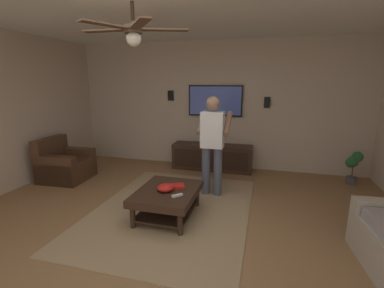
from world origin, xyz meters
name	(u,v)px	position (x,y,z in m)	size (l,w,h in m)	color
ground_plane	(168,236)	(0.00, 0.00, 0.00)	(7.53, 7.53, 0.00)	olive
wall_back_tv	(215,106)	(3.06, 0.00, 1.36)	(0.10, 6.48, 2.71)	#BCA893
area_rug	(172,209)	(0.68, 0.18, 0.01)	(2.95, 2.23, 0.01)	#9E8460
armchair	(65,165)	(1.36, 2.63, 0.28)	(0.85, 0.86, 0.82)	#472D1E
coffee_table	(167,197)	(0.48, 0.18, 0.30)	(1.00, 0.80, 0.40)	#332116
media_console	(212,157)	(2.73, -0.01, 0.28)	(0.45, 1.70, 0.55)	#332116
tv	(215,101)	(2.97, -0.01, 1.47)	(0.05, 1.17, 0.66)	black
person_standing	(212,140)	(1.41, -0.27, 0.93)	(0.53, 0.53, 1.64)	#4C5166
potted_plant_short	(353,164)	(2.53, -2.68, 0.40)	(0.22, 0.28, 0.63)	#4C4C51
bowl	(166,188)	(0.44, 0.18, 0.45)	(0.22, 0.22, 0.10)	red
remote_white	(177,195)	(0.31, -0.03, 0.41)	(0.15, 0.04, 0.02)	white
book	(176,186)	(0.60, 0.08, 0.42)	(0.22, 0.16, 0.04)	red
vase_round	(211,140)	(2.73, 0.01, 0.66)	(0.22, 0.22, 0.22)	orange
wall_speaker_left	(267,102)	(2.98, -1.09, 1.45)	(0.06, 0.12, 0.22)	black
wall_speaker_right	(171,96)	(2.98, 1.01, 1.56)	(0.06, 0.12, 0.22)	black
ceiling_fan	(132,32)	(0.06, 0.38, 2.39)	(1.14, 1.19, 0.46)	#4C3828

